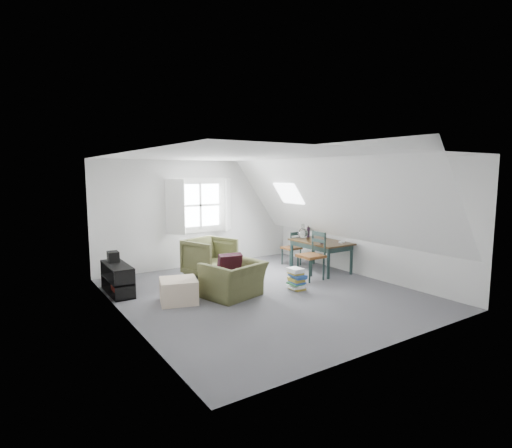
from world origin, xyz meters
TOP-DOWN VIEW (x-y plane):
  - floor at (0.00, 0.00)m, footprint 5.50×5.50m
  - ceiling at (0.00, 0.00)m, footprint 5.50×5.50m
  - wall_back at (0.00, 2.75)m, footprint 5.00×0.00m
  - wall_front at (0.00, -2.75)m, footprint 5.00×0.00m
  - wall_left at (-2.50, 0.00)m, footprint 0.00×5.50m
  - wall_right at (2.50, 0.00)m, footprint 0.00×5.50m
  - slope_left at (-1.55, 0.00)m, footprint 3.19×5.50m
  - slope_right at (1.55, 0.00)m, footprint 3.19×5.50m
  - dormer_window at (0.00, 2.68)m, footprint 1.71×0.35m
  - skylight at (1.55, 1.30)m, footprint 0.35×0.75m
  - armchair_near at (-0.59, 0.13)m, footprint 1.17×1.09m
  - armchair_far at (-0.29, 1.65)m, footprint 1.13×1.15m
  - throw_pillow at (-0.59, 0.28)m, footprint 0.46×0.31m
  - ottoman at (-1.53, 0.39)m, footprint 0.75×0.75m
  - dining_table at (2.03, 0.72)m, footprint 0.83×1.38m
  - demijohn at (1.88, 1.17)m, footprint 0.24×0.24m
  - vase_twigs at (2.13, 1.27)m, footprint 0.08×0.08m
  - cup at (1.78, 0.42)m, footprint 0.09×0.09m
  - paper_box at (2.23, 0.27)m, footprint 0.13×0.10m
  - dining_chair_far at (1.84, 1.51)m, footprint 0.39×0.39m
  - dining_chair_near at (1.39, 0.27)m, footprint 0.47×0.47m
  - media_shelf at (-2.27, 1.46)m, footprint 0.36×1.07m
  - electronics_box at (-2.27, 1.75)m, footprint 0.20×0.27m
  - magazine_stack at (0.64, -0.13)m, footprint 0.31×0.37m

SIDE VIEW (x-z plane):
  - floor at x=0.00m, z-range 0.00..0.00m
  - armchair_near at x=-0.59m, z-range -0.32..0.32m
  - armchair_far at x=-0.29m, z-range -0.41..0.41m
  - ottoman at x=-1.53m, z-range 0.00..0.41m
  - magazine_stack at x=0.64m, z-range 0.00..0.41m
  - media_shelf at x=-2.27m, z-range -0.03..0.52m
  - dining_chair_far at x=1.84m, z-range 0.02..0.85m
  - dining_chair_near at x=1.39m, z-range 0.02..1.01m
  - throw_pillow at x=-0.59m, z-range 0.33..0.78m
  - dining_table at x=2.03m, z-range 0.25..0.94m
  - electronics_box at x=-2.27m, z-range 0.53..0.74m
  - cup at x=1.78m, z-range 0.64..0.73m
  - paper_box at x=2.23m, z-range 0.69..0.73m
  - vase_twigs at x=2.13m, z-range 0.52..1.12m
  - demijohn at x=1.88m, z-range 0.66..0.99m
  - wall_back at x=0.00m, z-range -1.25..3.75m
  - wall_front at x=0.00m, z-range -1.25..3.75m
  - wall_left at x=-2.50m, z-range -1.50..4.00m
  - wall_right at x=2.50m, z-range -1.50..4.00m
  - dormer_window at x=0.00m, z-range 0.80..2.10m
  - skylight at x=1.55m, z-range 1.51..1.98m
  - slope_left at x=-1.55m, z-range -0.47..4.02m
  - slope_right at x=1.55m, z-range -0.47..4.02m
  - ceiling at x=0.00m, z-range 2.50..2.50m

